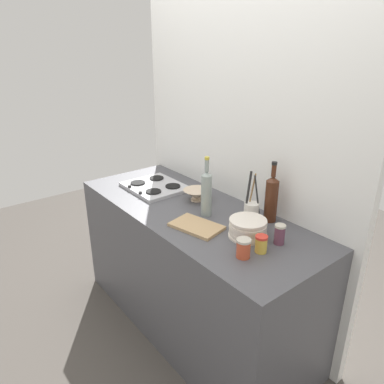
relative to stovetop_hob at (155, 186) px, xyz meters
The scene contains 13 objects.
ground_plane 1.02m from the stovetop_hob, ahead, with size 6.00×6.00×0.00m, color #47423D.
counter_block 0.65m from the stovetop_hob, ahead, with size 1.80×0.70×0.90m, color #4C4C51.
backsplash_panel 0.63m from the stovetop_hob, 38.76° to the left, with size 1.90×0.06×2.32m, color white.
stovetop_hob is the anchor object (origin of this frame).
plate_stack 0.92m from the stovetop_hob, ahead, with size 0.21×0.21×0.10m.
wine_bottle_leftmost 0.59m from the stovetop_hob, ahead, with size 0.07×0.07×0.37m.
wine_bottle_mid_left 0.91m from the stovetop_hob, 16.35° to the left, with size 0.08×0.08×0.37m.
mixing_bowl 0.38m from the stovetop_hob, 15.67° to the left, with size 0.18×0.18×0.08m.
utensil_crock 0.82m from the stovetop_hob, 10.89° to the left, with size 0.09×0.09×0.32m.
condiment_jar_front 1.06m from the stovetop_hob, ahead, with size 0.07×0.07×0.10m.
condiment_jar_rear 1.08m from the stovetop_hob, ahead, with size 0.06×0.06×0.11m.
condiment_jar_spare 1.07m from the stovetop_hob, ahead, with size 0.06×0.06×0.09m.
cutting_board 0.68m from the stovetop_hob, 12.44° to the right, with size 0.29×0.18×0.02m, color tan.
Camera 1 is at (1.64, -1.29, 1.87)m, focal length 33.83 mm.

